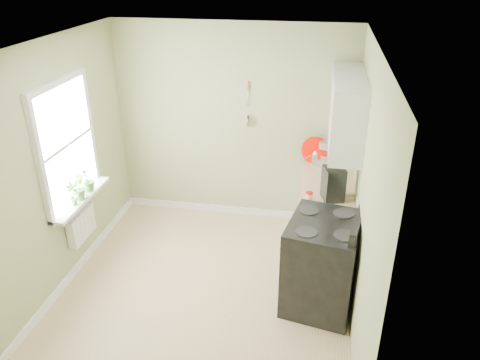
% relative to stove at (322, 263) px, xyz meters
% --- Properties ---
extents(floor, '(3.20, 3.60, 0.02)m').
position_rel_stove_xyz_m(floor, '(-1.28, -0.05, -0.52)').
color(floor, tan).
rests_on(floor, ground).
extents(ceiling, '(3.20, 3.60, 0.02)m').
position_rel_stove_xyz_m(ceiling, '(-1.28, -0.05, 2.20)').
color(ceiling, white).
rests_on(ceiling, wall_back).
extents(wall_back, '(3.20, 0.02, 2.70)m').
position_rel_stove_xyz_m(wall_back, '(-1.28, 1.76, 0.84)').
color(wall_back, tan).
rests_on(wall_back, floor).
extents(wall_left, '(0.02, 3.60, 2.70)m').
position_rel_stove_xyz_m(wall_left, '(-2.89, -0.05, 0.84)').
color(wall_left, tan).
rests_on(wall_left, floor).
extents(wall_right, '(0.02, 3.60, 2.70)m').
position_rel_stove_xyz_m(wall_right, '(0.33, -0.05, 0.84)').
color(wall_right, tan).
rests_on(wall_right, floor).
extents(base_cabinets, '(0.60, 1.60, 0.87)m').
position_rel_stove_xyz_m(base_cabinets, '(0.02, 0.95, -0.08)').
color(base_cabinets, white).
rests_on(base_cabinets, floor).
extents(countertop, '(0.64, 1.60, 0.04)m').
position_rel_stove_xyz_m(countertop, '(0.01, 0.95, 0.38)').
color(countertop, '#DAB885').
rests_on(countertop, base_cabinets).
extents(upper_cabinets, '(0.35, 1.40, 0.80)m').
position_rel_stove_xyz_m(upper_cabinets, '(0.15, 1.05, 1.34)').
color(upper_cabinets, white).
rests_on(upper_cabinets, wall_right).
extents(window, '(0.06, 1.14, 1.44)m').
position_rel_stove_xyz_m(window, '(-2.86, 0.25, 1.04)').
color(window, white).
rests_on(window, wall_left).
extents(window_sill, '(0.18, 1.14, 0.04)m').
position_rel_stove_xyz_m(window_sill, '(-2.79, 0.25, 0.37)').
color(window_sill, white).
rests_on(window_sill, wall_left).
extents(radiator, '(0.12, 0.50, 0.35)m').
position_rel_stove_xyz_m(radiator, '(-2.82, 0.20, 0.04)').
color(radiator, white).
rests_on(radiator, wall_left).
extents(wall_utensils, '(0.02, 0.14, 0.58)m').
position_rel_stove_xyz_m(wall_utensils, '(-1.08, 1.73, 1.05)').
color(wall_utensils, '#DAB885').
rests_on(wall_utensils, wall_back).
extents(stove, '(0.86, 0.94, 1.14)m').
position_rel_stove_xyz_m(stove, '(0.00, 0.00, 0.00)').
color(stove, black).
rests_on(stove, floor).
extents(stand_mixer, '(0.27, 0.34, 0.38)m').
position_rel_stove_xyz_m(stand_mixer, '(-0.02, 1.69, 0.56)').
color(stand_mixer, '#B2B2B7').
rests_on(stand_mixer, countertop).
extents(kettle, '(0.18, 0.11, 0.18)m').
position_rel_stove_xyz_m(kettle, '(-0.16, 1.67, 0.49)').
color(kettle, silver).
rests_on(kettle, countertop).
extents(coffee_maker, '(0.28, 0.30, 0.38)m').
position_rel_stove_xyz_m(coffee_maker, '(0.06, 0.70, 0.58)').
color(coffee_maker, black).
rests_on(coffee_maker, countertop).
extents(red_tray, '(0.37, 0.17, 0.37)m').
position_rel_stove_xyz_m(red_tray, '(-0.17, 1.67, 0.58)').
color(red_tray, '#C90800').
rests_on(red_tray, countertop).
extents(jar, '(0.08, 0.08, 0.09)m').
position_rel_stove_xyz_m(jar, '(-0.19, 0.64, 0.44)').
color(jar, beige).
rests_on(jar, countertop).
extents(plant_a, '(0.18, 0.18, 0.28)m').
position_rel_stove_xyz_m(plant_a, '(-2.78, 0.07, 0.53)').
color(plant_a, '#44712A').
rests_on(plant_a, window_sill).
extents(plant_b, '(0.21, 0.21, 0.29)m').
position_rel_stove_xyz_m(plant_b, '(-2.78, 0.21, 0.54)').
color(plant_b, '#44712A').
rests_on(plant_b, window_sill).
extents(plant_c, '(0.22, 0.22, 0.29)m').
position_rel_stove_xyz_m(plant_c, '(-2.78, 0.42, 0.54)').
color(plant_c, '#44712A').
rests_on(plant_c, window_sill).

